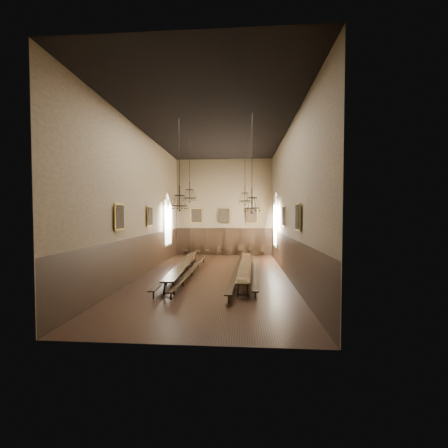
# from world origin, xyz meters

# --- Properties ---
(floor) EXTENTS (9.00, 18.00, 0.02)m
(floor) POSITION_xyz_m (0.00, 0.00, -0.01)
(floor) COLOR black
(floor) RESTS_ON ground
(ceiling) EXTENTS (9.00, 18.00, 0.02)m
(ceiling) POSITION_xyz_m (0.00, 0.00, 9.01)
(ceiling) COLOR black
(ceiling) RESTS_ON ground
(wall_back) EXTENTS (9.00, 0.02, 9.00)m
(wall_back) POSITION_xyz_m (0.00, 9.01, 4.50)
(wall_back) COLOR #816C4F
(wall_back) RESTS_ON ground
(wall_front) EXTENTS (9.00, 0.02, 9.00)m
(wall_front) POSITION_xyz_m (0.00, -9.01, 4.50)
(wall_front) COLOR #816C4F
(wall_front) RESTS_ON ground
(wall_left) EXTENTS (0.02, 18.00, 9.00)m
(wall_left) POSITION_xyz_m (-4.51, 0.00, 4.50)
(wall_left) COLOR #816C4F
(wall_left) RESTS_ON ground
(wall_right) EXTENTS (0.02, 18.00, 9.00)m
(wall_right) POSITION_xyz_m (4.51, 0.00, 4.50)
(wall_right) COLOR #816C4F
(wall_right) RESTS_ON ground
(wainscot_panelling) EXTENTS (9.00, 18.00, 2.50)m
(wainscot_panelling) POSITION_xyz_m (0.00, 0.00, 1.25)
(wainscot_panelling) COLOR black
(wainscot_panelling) RESTS_ON floor
(table_left) EXTENTS (1.17, 9.69, 0.75)m
(table_left) POSITION_xyz_m (-1.95, 0.25, 0.38)
(table_left) COLOR black
(table_left) RESTS_ON floor
(table_right) EXTENTS (1.03, 9.68, 0.75)m
(table_right) POSITION_xyz_m (1.93, 0.12, 0.38)
(table_right) COLOR black
(table_right) RESTS_ON floor
(bench_left_outer) EXTENTS (0.75, 10.56, 0.47)m
(bench_left_outer) POSITION_xyz_m (-2.46, 0.08, 0.30)
(bench_left_outer) COLOR black
(bench_left_outer) RESTS_ON floor
(bench_left_inner) EXTENTS (0.43, 10.30, 0.46)m
(bench_left_inner) POSITION_xyz_m (-1.38, -0.13, 0.30)
(bench_left_inner) COLOR black
(bench_left_inner) RESTS_ON floor
(bench_right_inner) EXTENTS (0.88, 10.76, 0.48)m
(bench_right_inner) POSITION_xyz_m (1.42, -0.19, 0.31)
(bench_right_inner) COLOR black
(bench_right_inner) RESTS_ON floor
(bench_right_outer) EXTENTS (0.78, 9.69, 0.44)m
(bench_right_outer) POSITION_xyz_m (2.56, 0.03, 0.28)
(bench_right_outer) COLOR black
(bench_right_outer) RESTS_ON floor
(chair_0) EXTENTS (0.43, 0.43, 0.95)m
(chair_0) POSITION_xyz_m (-3.58, 8.57, 0.29)
(chair_0) COLOR black
(chair_0) RESTS_ON floor
(chair_1) EXTENTS (0.42, 0.42, 0.89)m
(chair_1) POSITION_xyz_m (-2.41, 8.52, 0.27)
(chair_1) COLOR black
(chair_1) RESTS_ON floor
(chair_2) EXTENTS (0.50, 0.50, 0.98)m
(chair_2) POSITION_xyz_m (-1.53, 8.55, 0.30)
(chair_2) COLOR black
(chair_2) RESTS_ON floor
(chair_3) EXTENTS (0.46, 0.46, 0.87)m
(chair_3) POSITION_xyz_m (-0.40, 8.55, 0.26)
(chair_3) COLOR black
(chair_3) RESTS_ON floor
(chair_4) EXTENTS (0.48, 0.48, 0.89)m
(chair_4) POSITION_xyz_m (0.48, 8.47, 0.27)
(chair_4) COLOR black
(chair_4) RESTS_ON floor
(chair_5) EXTENTS (0.53, 0.53, 1.04)m
(chair_5) POSITION_xyz_m (1.62, 8.49, 0.31)
(chair_5) COLOR black
(chair_5) RESTS_ON floor
(chair_6) EXTENTS (0.57, 0.57, 1.01)m
(chair_6) POSITION_xyz_m (2.60, 8.54, 0.31)
(chair_6) COLOR black
(chair_6) RESTS_ON floor
(chair_7) EXTENTS (0.42, 0.42, 0.86)m
(chair_7) POSITION_xyz_m (3.59, 8.53, 0.26)
(chair_7) COLOR black
(chair_7) RESTS_ON floor
(chandelier_back_left) EXTENTS (0.91, 0.91, 4.20)m
(chandelier_back_left) POSITION_xyz_m (-1.93, 2.18, 5.23)
(chandelier_back_left) COLOR black
(chandelier_back_left) RESTS_ON ceiling
(chandelier_back_right) EXTENTS (0.84, 0.84, 4.40)m
(chandelier_back_right) POSITION_xyz_m (1.91, 2.20, 5.04)
(chandelier_back_right) COLOR black
(chandelier_back_right) RESTS_ON ceiling
(chandelier_front_left) EXTENTS (0.88, 0.88, 4.87)m
(chandelier_front_left) POSITION_xyz_m (-1.68, -2.03, 4.60)
(chandelier_front_left) COLOR black
(chandelier_front_left) RESTS_ON ceiling
(chandelier_front_right) EXTENTS (0.84, 0.84, 5.01)m
(chandelier_front_right) POSITION_xyz_m (2.22, -2.49, 4.48)
(chandelier_front_right) COLOR black
(chandelier_front_right) RESTS_ON ceiling
(portrait_back_0) EXTENTS (1.10, 0.12, 1.40)m
(portrait_back_0) POSITION_xyz_m (-2.60, 8.88, 3.70)
(portrait_back_0) COLOR #B7922C
(portrait_back_0) RESTS_ON wall_back
(portrait_back_1) EXTENTS (1.10, 0.12, 1.40)m
(portrait_back_1) POSITION_xyz_m (0.00, 8.88, 3.70)
(portrait_back_1) COLOR #B7922C
(portrait_back_1) RESTS_ON wall_back
(portrait_back_2) EXTENTS (1.10, 0.12, 1.40)m
(portrait_back_2) POSITION_xyz_m (2.60, 8.88, 3.70)
(portrait_back_2) COLOR #B7922C
(portrait_back_2) RESTS_ON wall_back
(portrait_left_0) EXTENTS (0.12, 1.00, 1.30)m
(portrait_left_0) POSITION_xyz_m (-4.38, 1.00, 3.70)
(portrait_left_0) COLOR #B7922C
(portrait_left_0) RESTS_ON wall_left
(portrait_left_1) EXTENTS (0.12, 1.00, 1.30)m
(portrait_left_1) POSITION_xyz_m (-4.38, -3.50, 3.70)
(portrait_left_1) COLOR #B7922C
(portrait_left_1) RESTS_ON wall_left
(portrait_right_0) EXTENTS (0.12, 1.00, 1.30)m
(portrait_right_0) POSITION_xyz_m (4.38, 1.00, 3.70)
(portrait_right_0) COLOR #B7922C
(portrait_right_0) RESTS_ON wall_right
(portrait_right_1) EXTENTS (0.12, 1.00, 1.30)m
(portrait_right_1) POSITION_xyz_m (4.38, -3.50, 3.70)
(portrait_right_1) COLOR #B7922C
(portrait_right_1) RESTS_ON wall_right
(window_right) EXTENTS (0.20, 2.20, 4.60)m
(window_right) POSITION_xyz_m (4.43, 5.50, 3.40)
(window_right) COLOR white
(window_right) RESTS_ON wall_right
(window_left) EXTENTS (0.20, 2.20, 4.60)m
(window_left) POSITION_xyz_m (-4.43, 5.50, 3.40)
(window_left) COLOR white
(window_left) RESTS_ON wall_left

